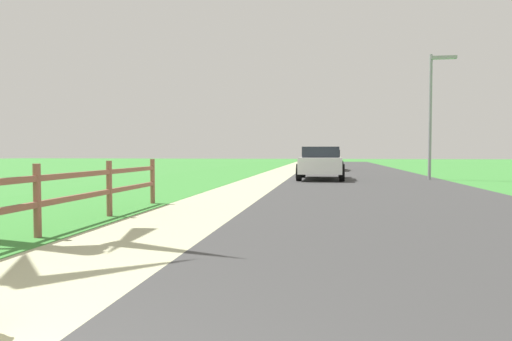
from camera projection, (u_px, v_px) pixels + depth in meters
The scene contains 8 objects.
ground_plane at pixel (294, 174), 26.07m from camera, with size 120.00×120.00×0.00m, color #3A8636.
road_asphalt at pixel (356, 173), 27.53m from camera, with size 7.00×66.00×0.01m, color #393939.
curb_concrete at pixel (248, 172), 28.49m from camera, with size 6.00×66.00×0.01m, color #B5B58D.
grass_verge at pixel (224, 172), 28.72m from camera, with size 5.00×66.00×0.00m, color #3A8636.
rail_fence at pixel (37, 195), 6.73m from camera, with size 0.11×9.20×1.08m.
parked_suv_white at pixel (321, 162), 21.26m from camera, with size 2.11×4.57×1.49m.
parked_car_beige at pixel (328, 160), 31.99m from camera, with size 2.13×5.00×1.40m.
street_lamp at pixel (433, 104), 20.92m from camera, with size 1.17×0.20×5.65m.
Camera 1 is at (1.73, -1.07, 1.25)m, focal length 32.54 mm.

